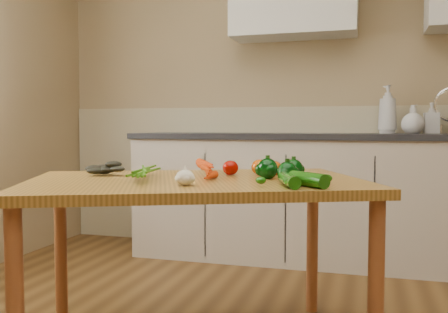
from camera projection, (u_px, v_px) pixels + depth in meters
room at (225, 31)px, 1.57m from camera, size 4.04×5.04×2.64m
counter_run at (334, 197)px, 3.49m from camera, size 2.84×0.64×1.14m
table at (196, 198)px, 2.08m from camera, size 1.60×1.35×0.73m
soap_bottle_a at (388, 109)px, 3.50m from camera, size 0.17×0.17×0.34m
soap_bottle_b at (431, 118)px, 3.43m from camera, size 0.10×0.10×0.21m
soap_bottle_c at (413, 119)px, 3.39m from camera, size 0.21×0.21×0.19m
carrot_bunch at (187, 170)px, 2.09m from camera, size 0.31×0.28×0.07m
leafy_greens at (107, 165)px, 2.21m from camera, size 0.19×0.18×0.10m
garlic_bulb at (185, 178)px, 1.83m from camera, size 0.07×0.07×0.06m
pepper_a at (268, 169)px, 2.07m from camera, size 0.09×0.09×0.09m
pepper_b at (294, 169)px, 2.10m from camera, size 0.08×0.08×0.08m
pepper_c at (287, 172)px, 1.95m from camera, size 0.08×0.08×0.08m
tomato_a at (230, 168)px, 2.23m from camera, size 0.07×0.07×0.07m
tomato_b at (260, 167)px, 2.25m from camera, size 0.08×0.08×0.07m
tomato_c at (274, 168)px, 2.22m from camera, size 0.07×0.07×0.06m
zucchini_a at (308, 179)px, 1.80m from camera, size 0.16×0.16×0.05m
zucchini_b at (289, 180)px, 1.81m from camera, size 0.12×0.21×0.05m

